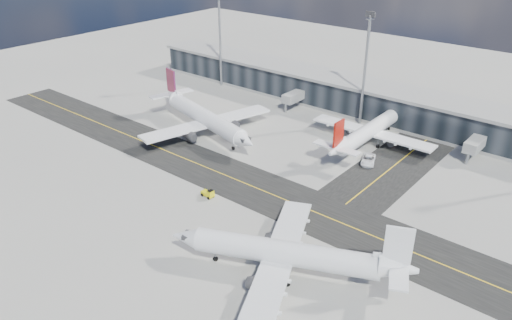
% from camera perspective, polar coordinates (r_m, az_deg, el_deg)
% --- Properties ---
extents(ground, '(300.00, 300.00, 0.00)m').
position_cam_1_polar(ground, '(99.22, -1.76, -3.97)').
color(ground, gray).
rests_on(ground, ground).
extents(taxiway_lanes, '(180.00, 63.00, 0.03)m').
position_cam_1_polar(taxiway_lanes, '(104.42, 3.74, -2.33)').
color(taxiway_lanes, black).
rests_on(taxiway_lanes, ground).
extents(terminal_concourse, '(152.00, 19.80, 8.80)m').
position_cam_1_polar(terminal_concourse, '(139.58, 13.31, 6.51)').
color(terminal_concourse, black).
rests_on(terminal_concourse, ground).
extents(floodlight_masts, '(102.50, 0.70, 28.90)m').
position_cam_1_polar(floodlight_masts, '(130.19, 12.39, 10.50)').
color(floodlight_masts, gray).
rests_on(floodlight_masts, ground).
extents(airliner_af, '(41.11, 35.36, 12.31)m').
position_cam_1_polar(airliner_af, '(126.04, -5.96, 4.89)').
color(airliner_af, white).
rests_on(airliner_af, ground).
extents(airliner_redtail, '(30.75, 36.17, 10.75)m').
position_cam_1_polar(airliner_redtail, '(121.71, 12.83, 3.27)').
color(airliner_redtail, white).
rests_on(airliner_redtail, ground).
extents(airliner_near, '(36.31, 31.33, 11.30)m').
position_cam_1_polar(airliner_near, '(77.31, 3.81, -10.67)').
color(airliner_near, silver).
rests_on(airliner_near, ground).
extents(baggage_tug, '(2.86, 1.60, 1.74)m').
position_cam_1_polar(baggage_tug, '(98.26, -5.45, -3.83)').
color(baggage_tug, yellow).
rests_on(baggage_tug, ground).
extents(service_van, '(4.93, 6.81, 1.72)m').
position_cam_1_polar(service_van, '(113.54, 12.71, 0.02)').
color(service_van, white).
rests_on(service_van, ground).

